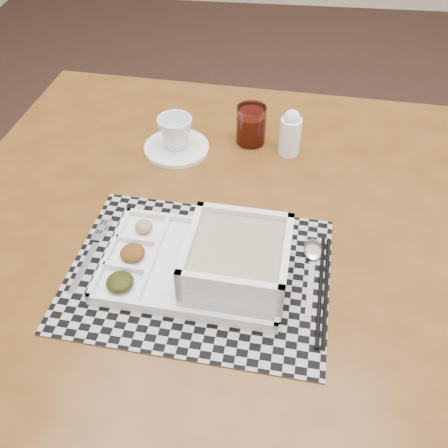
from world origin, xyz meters
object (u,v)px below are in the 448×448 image
(dining_table, at_px, (210,253))
(juice_glass, at_px, (251,126))
(serving_tray, at_px, (223,262))
(cup, at_px, (175,133))
(creamer_bottle, at_px, (290,133))

(dining_table, xyz_separation_m, juice_glass, (0.06, 0.29, 0.13))
(serving_tray, height_order, cup, serving_tray)
(cup, bearing_deg, serving_tray, -76.33)
(dining_table, bearing_deg, cup, 114.59)
(serving_tray, distance_m, cup, 0.39)
(creamer_bottle, bearing_deg, juice_glass, 160.21)
(cup, xyz_separation_m, juice_glass, (0.17, 0.05, -0.00))
(dining_table, height_order, juice_glass, juice_glass)
(cup, xyz_separation_m, creamer_bottle, (0.26, 0.02, 0.01))
(dining_table, distance_m, juice_glass, 0.32)
(serving_tray, bearing_deg, creamer_bottle, 74.43)
(dining_table, height_order, serving_tray, serving_tray)
(cup, height_order, creamer_bottle, creamer_bottle)
(juice_glass, relative_size, creamer_bottle, 0.83)
(dining_table, distance_m, cup, 0.29)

